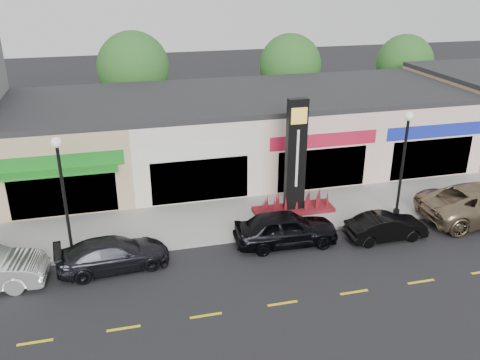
% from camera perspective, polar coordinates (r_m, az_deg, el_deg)
% --- Properties ---
extents(ground, '(120.00, 120.00, 0.00)m').
position_cam_1_polar(ground, '(22.53, 2.35, -9.27)').
color(ground, black).
rests_on(ground, ground).
extents(sidewalk, '(52.00, 4.30, 0.15)m').
position_cam_1_polar(sidewalk, '(26.15, -0.33, -4.22)').
color(sidewalk, gray).
rests_on(sidewalk, ground).
extents(curb, '(52.00, 0.20, 0.15)m').
position_cam_1_polar(curb, '(24.23, 0.95, -6.57)').
color(curb, gray).
rests_on(curb, ground).
extents(shop_beige, '(7.00, 10.85, 4.80)m').
position_cam_1_polar(shop_beige, '(31.37, -18.88, 3.82)').
color(shop_beige, tan).
rests_on(shop_beige, ground).
extents(shop_cream, '(7.00, 10.01, 4.80)m').
position_cam_1_polar(shop_cream, '(31.50, -6.12, 5.03)').
color(shop_cream, beige).
rests_on(shop_cream, ground).
extents(shop_pink_w, '(7.00, 10.01, 4.80)m').
position_cam_1_polar(shop_pink_w, '(33.13, 6.00, 5.93)').
color(shop_pink_w, beige).
rests_on(shop_pink_w, ground).
extents(shop_pink_e, '(7.00, 10.01, 4.80)m').
position_cam_1_polar(shop_pink_e, '(36.07, 16.59, 6.51)').
color(shop_pink_e, beige).
rests_on(shop_pink_e, ground).
extents(tree_rear_west, '(5.20, 5.20, 7.83)m').
position_cam_1_polar(tree_rear_west, '(38.40, -11.88, 12.25)').
color(tree_rear_west, '#382619').
rests_on(tree_rear_west, ground).
extents(tree_rear_mid, '(4.80, 4.80, 7.29)m').
position_cam_1_polar(tree_rear_mid, '(40.74, 5.65, 12.73)').
color(tree_rear_mid, '#382619').
rests_on(tree_rear_mid, ground).
extents(tree_rear_east, '(4.60, 4.60, 6.94)m').
position_cam_1_polar(tree_rear_east, '(45.10, 18.00, 12.41)').
color(tree_rear_east, '#382619').
rests_on(tree_rear_east, ground).
extents(lamp_west_near, '(0.44, 0.44, 5.47)m').
position_cam_1_polar(lamp_west_near, '(22.57, -19.29, -0.62)').
color(lamp_west_near, black).
rests_on(lamp_west_near, sidewalk).
extents(lamp_east_near, '(0.44, 0.44, 5.47)m').
position_cam_1_polar(lamp_east_near, '(26.20, 17.93, 2.78)').
color(lamp_east_near, black).
rests_on(lamp_east_near, sidewalk).
extents(pylon_sign, '(4.20, 1.30, 6.00)m').
position_cam_1_polar(pylon_sign, '(25.91, 6.19, 0.73)').
color(pylon_sign, '#560E1D').
rests_on(pylon_sign, sidewalk).
extents(car_dark_sedan, '(2.38, 4.89, 1.37)m').
position_cam_1_polar(car_dark_sedan, '(22.48, -14.04, -8.06)').
color(car_dark_sedan, black).
rests_on(car_dark_sedan, ground).
extents(car_black_sedan, '(2.11, 4.86, 1.63)m').
position_cam_1_polar(car_black_sedan, '(23.63, 5.18, -5.43)').
color(car_black_sedan, black).
rests_on(car_black_sedan, ground).
extents(car_black_conv, '(1.36, 3.85, 1.26)m').
position_cam_1_polar(car_black_conv, '(25.02, 16.08, -5.08)').
color(car_black_conv, black).
rests_on(car_black_conv, ground).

